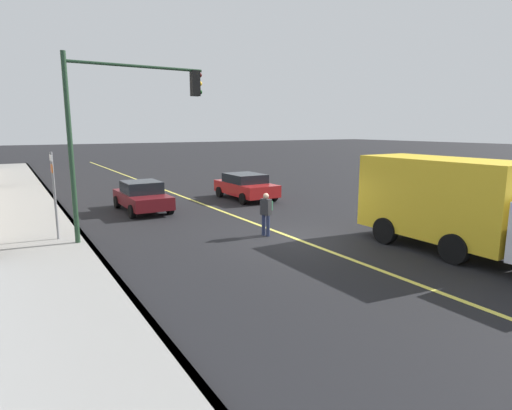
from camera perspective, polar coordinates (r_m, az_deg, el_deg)
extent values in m
plane|color=black|center=(15.21, 5.07, -4.49)|extent=(200.00, 200.00, 0.00)
cube|color=gray|center=(12.47, -25.73, -8.53)|extent=(80.00, 2.80, 0.15)
cube|color=slate|center=(12.63, -19.72, -7.85)|extent=(80.00, 0.16, 0.15)
cube|color=#D8CC4C|center=(15.21, 5.07, -4.47)|extent=(80.00, 0.16, 0.01)
cube|color=#591116|center=(20.63, -15.22, 0.81)|extent=(4.20, 1.77, 0.58)
cube|color=black|center=(20.57, -15.32, 2.37)|extent=(1.83, 1.63, 0.55)
cylinder|color=black|center=(21.79, -18.38, 0.37)|extent=(0.60, 0.22, 0.60)
cylinder|color=black|center=(22.23, -14.05, 0.78)|extent=(0.60, 0.22, 0.60)
cylinder|color=black|center=(19.14, -16.51, -0.86)|extent=(0.60, 0.22, 0.60)
cylinder|color=black|center=(19.63, -11.64, -0.37)|extent=(0.60, 0.22, 0.60)
cube|color=red|center=(23.26, -1.39, 2.30)|extent=(4.17, 1.92, 0.63)
cube|color=black|center=(23.27, -1.52, 3.69)|extent=(2.22, 1.77, 0.48)
cylinder|color=black|center=(22.64, 2.41, 1.26)|extent=(0.60, 0.22, 0.60)
cylinder|color=black|center=(21.67, -1.74, 0.85)|extent=(0.60, 0.22, 0.60)
cylinder|color=black|center=(24.95, -1.08, 2.12)|extent=(0.60, 0.22, 0.60)
cylinder|color=black|center=(24.07, -4.96, 1.78)|extent=(0.60, 0.22, 0.60)
cube|color=gold|center=(14.82, 23.89, 0.98)|extent=(5.15, 2.21, 2.50)
cylinder|color=black|center=(16.62, 22.05, -2.34)|extent=(0.90, 0.28, 0.90)
cylinder|color=black|center=(15.02, 17.19, -3.34)|extent=(0.90, 0.28, 0.90)
cylinder|color=black|center=(15.28, 29.78, -4.05)|extent=(0.90, 0.28, 0.90)
cylinder|color=black|center=(13.51, 25.37, -5.42)|extent=(0.90, 0.28, 0.90)
cylinder|color=#262D4C|center=(15.31, 1.65, -2.83)|extent=(0.18, 0.18, 0.79)
cylinder|color=#262D4C|center=(15.44, 1.05, -2.72)|extent=(0.18, 0.18, 0.79)
cube|color=#262628|center=(15.23, 1.36, -0.26)|extent=(0.43, 0.33, 0.59)
sphere|color=tan|center=(15.16, 1.36, 1.23)|extent=(0.21, 0.21, 0.21)
cube|color=#26593F|center=(15.35, 1.76, -0.06)|extent=(0.30, 0.23, 0.34)
cylinder|color=#1E3823|center=(14.77, -23.89, 6.53)|extent=(0.16, 0.16, 6.25)
cylinder|color=#1E3823|center=(15.36, -15.76, 17.72)|extent=(0.10, 4.61, 0.10)
cube|color=black|center=(15.99, -8.29, 16.06)|extent=(0.28, 0.30, 0.90)
sphere|color=#360605|center=(16.10, -7.70, 17.11)|extent=(0.18, 0.18, 0.18)
sphere|color=gold|center=(16.06, -7.68, 16.05)|extent=(0.18, 0.18, 0.18)
sphere|color=black|center=(16.04, -7.65, 14.98)|extent=(0.18, 0.18, 0.18)
cylinder|color=slate|center=(15.71, -25.68, 0.82)|extent=(0.08, 0.08, 3.13)
cube|color=white|center=(15.56, -26.15, 5.77)|extent=(0.60, 0.02, 0.20)
cube|color=#DB5919|center=(15.59, -26.05, 4.49)|extent=(0.44, 0.02, 0.28)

